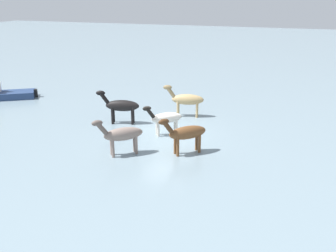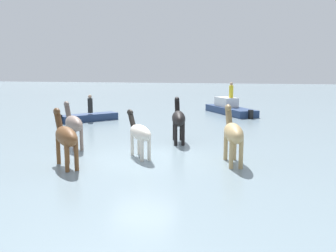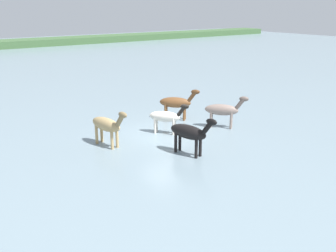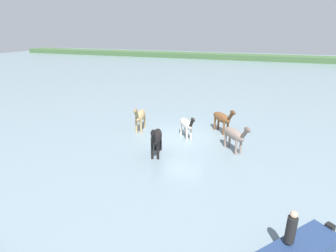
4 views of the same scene
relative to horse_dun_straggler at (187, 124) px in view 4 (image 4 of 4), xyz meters
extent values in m
plane|color=gray|center=(-0.11, -0.08, -0.98)|extent=(146.30, 146.30, 0.00)
cube|color=#3A5A34|center=(-0.11, 53.05, -0.98)|extent=(131.67, 6.00, 2.40)
ellipsoid|color=silver|center=(-0.05, 0.07, 0.01)|extent=(1.52, 1.74, 0.60)
cylinder|color=silver|center=(0.39, -0.27, -0.49)|extent=(0.13, 0.13, 0.99)
cylinder|color=silver|center=(0.16, -0.45, -0.49)|extent=(0.13, 0.13, 0.99)
cylinder|color=silver|center=(-0.27, 0.58, -0.49)|extent=(0.13, 0.13, 0.99)
cylinder|color=silver|center=(-0.50, 0.40, -0.49)|extent=(0.13, 0.13, 0.99)
cylinder|color=black|center=(0.53, -0.69, 0.40)|extent=(0.50, 0.56, 0.66)
ellipsoid|color=black|center=(0.65, -0.83, 0.67)|extent=(0.46, 0.51, 0.26)
ellipsoid|color=tan|center=(-3.60, 0.24, 0.16)|extent=(1.04, 2.15, 0.70)
cylinder|color=tan|center=(-3.30, -0.33, -0.41)|extent=(0.15, 0.15, 1.14)
cylinder|color=tan|center=(-3.63, -0.40, -0.41)|extent=(0.15, 0.15, 1.14)
cylinder|color=tan|center=(-3.57, 0.88, -0.41)|extent=(0.15, 0.15, 1.14)
cylinder|color=tan|center=(-3.89, 0.81, -0.41)|extent=(0.15, 0.15, 1.14)
cylinder|color=olive|center=(-3.36, -0.83, 0.61)|extent=(0.37, 0.67, 0.76)
ellipsoid|color=olive|center=(-3.31, -1.05, 0.92)|extent=(0.36, 0.60, 0.30)
ellipsoid|color=gray|center=(3.28, -1.00, 0.10)|extent=(1.72, 1.87, 0.66)
cylinder|color=gray|center=(3.78, -1.34, -0.44)|extent=(0.14, 0.14, 1.09)
cylinder|color=gray|center=(3.54, -1.55, -0.44)|extent=(0.14, 0.14, 1.09)
cylinder|color=gray|center=(3.01, -0.45, -0.44)|extent=(0.14, 0.14, 1.09)
cylinder|color=gray|center=(2.77, -0.66, -0.44)|extent=(0.14, 0.14, 1.09)
cylinder|color=#63544C|center=(3.96, -1.79, 0.53)|extent=(0.56, 0.60, 0.72)
ellipsoid|color=#63544C|center=(4.09, -1.95, 0.83)|extent=(0.52, 0.56, 0.29)
ellipsoid|color=black|center=(-0.94, -3.13, 0.16)|extent=(1.11, 2.15, 0.69)
cylinder|color=black|center=(-0.62, -3.68, -0.41)|extent=(0.15, 0.15, 1.14)
cylinder|color=black|center=(-0.95, -3.77, -0.41)|extent=(0.15, 0.15, 1.14)
cylinder|color=black|center=(-0.94, -2.49, -0.41)|extent=(0.15, 0.15, 1.14)
cylinder|color=black|center=(-1.26, -2.57, -0.41)|extent=(0.15, 0.15, 1.14)
cylinder|color=black|center=(-0.67, -4.19, 0.61)|extent=(0.39, 0.67, 0.76)
ellipsoid|color=black|center=(-0.61, -4.40, 0.92)|extent=(0.37, 0.61, 0.30)
ellipsoid|color=brown|center=(2.07, 1.93, 0.12)|extent=(1.78, 1.87, 0.67)
cylinder|color=brown|center=(2.59, 1.59, -0.43)|extent=(0.15, 0.15, 1.10)
cylinder|color=brown|center=(2.35, 1.38, -0.43)|extent=(0.15, 0.15, 1.10)
cylinder|color=brown|center=(1.78, 2.48, -0.43)|extent=(0.15, 0.15, 1.10)
cylinder|color=brown|center=(1.54, 2.26, -0.43)|extent=(0.15, 0.15, 1.10)
cylinder|color=#50311A|center=(2.78, 1.15, 0.55)|extent=(0.58, 0.61, 0.73)
ellipsoid|color=#50311A|center=(2.92, 0.99, 0.85)|extent=(0.54, 0.56, 0.29)
cube|color=black|center=(7.48, -7.32, -0.75)|extent=(0.37, 0.36, 0.66)
cylinder|color=black|center=(6.03, -8.70, 0.06)|extent=(0.32, 0.32, 0.95)
sphere|color=tan|center=(6.03, -8.70, 0.65)|extent=(0.24, 0.24, 0.24)
camera|label=1|loc=(18.51, 6.74, 6.62)|focal=39.55mm
camera|label=2|loc=(-4.08, 13.22, 2.45)|focal=38.69mm
camera|label=3|loc=(-11.60, -16.30, 5.93)|focal=39.92mm
camera|label=4|loc=(4.66, -16.54, 6.14)|focal=28.50mm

